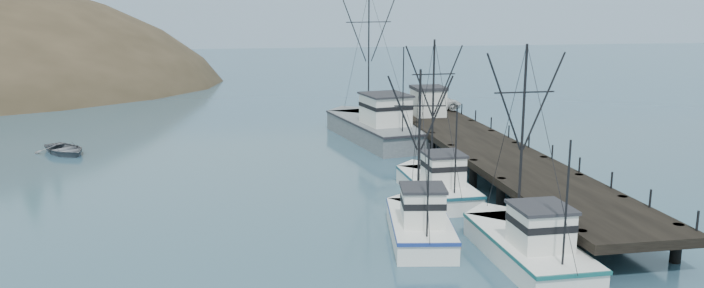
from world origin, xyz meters
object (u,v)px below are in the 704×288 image
pickup_truck (433,102)px  trawler_near (525,244)px  trawler_far (436,184)px  motorboat (65,154)px  trawler_mid (419,224)px  work_vessel (375,126)px  pier_shed (428,101)px  pier (483,148)px

pickup_truck → trawler_near: bearing=168.9°
trawler_far → motorboat: (-27.32, 17.90, -0.82)m
trawler_near → trawler_far: (-1.15, 11.68, 0.00)m
pickup_truck → motorboat: 34.56m
trawler_near → trawler_mid: bearing=137.4°
trawler_mid → work_vessel: bearing=83.1°
pier_shed → motorboat: pier_shed is taller
work_vessel → pickup_truck: 7.94m
pier → pickup_truck: (0.93, 16.49, 1.09)m
motorboat → pier_shed: bearing=-31.8°
trawler_mid → pier_shed: 28.91m
pier → work_vessel: 13.93m
pickup_truck → trawler_far: bearing=161.7°
pier → trawler_mid: 16.90m
trawler_near → pier_shed: 31.93m
trawler_far → pickup_truck: bearing=73.7°
pier → trawler_near: trawler_near is taller
trawler_far → trawler_mid: bearing=-113.1°
trawler_mid → trawler_far: bearing=66.9°
pier → motorboat: 35.04m
trawler_far → motorboat: trawler_far is taller
trawler_near → pickup_truck: trawler_near is taller
pickup_truck → work_vessel: bearing=117.7°
trawler_near → pickup_truck: 35.28m
pier → pickup_truck: size_ratio=7.79×
pier → trawler_far: size_ratio=4.11×
trawler_far → pier_shed: 20.72m
pier → trawler_mid: size_ratio=4.59×
trawler_far → pier_shed: (5.25, 19.87, 2.60)m
trawler_far → trawler_near: bearing=-84.4°
pier → pickup_truck: 16.55m
trawler_mid → pier_shed: (8.51, 27.51, 2.60)m
trawler_mid → pickup_truck: bearing=72.0°
pickup_truck → pier_shed: bearing=153.2°
work_vessel → trawler_near: bearing=-87.8°
pier → motorboat: (-33.12, 11.30, -1.69)m
work_vessel → pier: bearing=-65.2°
motorboat → pier: bearing=-54.1°
work_vessel → pickup_truck: work_vessel is taller
trawler_mid → trawler_near: bearing=-42.6°
trawler_far → pickup_truck: (6.74, 23.09, 1.96)m
trawler_near → trawler_far: 11.74m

